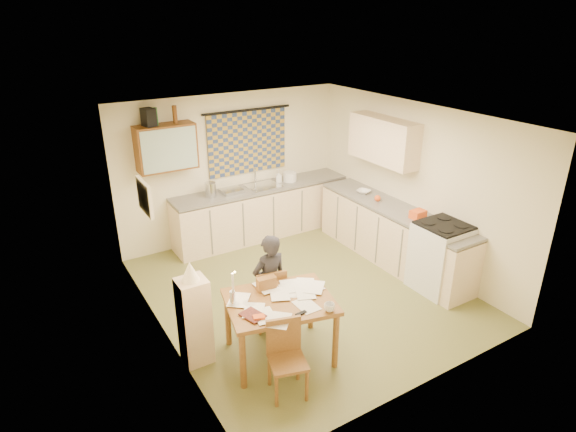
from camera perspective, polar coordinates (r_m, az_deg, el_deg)
floor at (r=7.01m, az=1.76°, el=-8.90°), size 4.00×4.50×0.02m
ceiling at (r=6.06m, az=2.05°, el=11.74°), size 4.00×4.50×0.02m
wall_back at (r=8.30m, az=-6.71°, el=5.76°), size 4.00×0.02×2.50m
wall_front at (r=4.90m, az=16.62°, el=-8.01°), size 4.00×0.02×2.50m
wall_left at (r=5.68m, az=-15.39°, el=-3.39°), size 0.02×4.50×2.50m
wall_right at (r=7.65m, az=14.63°, el=3.64°), size 0.02×4.50×2.50m
window_blind at (r=8.28m, az=-4.82°, el=8.67°), size 1.45×0.03×1.05m
curtain_rod at (r=8.14m, az=-4.88°, el=12.39°), size 1.60×0.04×0.04m
wall_cabinet at (r=7.60m, az=-14.25°, el=7.89°), size 0.90×0.34×0.70m
wall_cabinet_glass at (r=7.44m, az=-13.84°, el=7.62°), size 0.84×0.02×0.64m
upper_cabinet_right at (r=7.74m, az=11.23°, el=8.81°), size 0.34×1.30×0.70m
framed_print at (r=5.87m, az=-16.63°, el=2.15°), size 0.04×0.50×0.40m
print_canvas at (r=5.87m, az=-16.39°, el=2.20°), size 0.01×0.42×0.32m
counter_back at (r=8.50m, az=-2.73°, el=0.60°), size 3.30×0.62×0.92m
counter_right at (r=7.77m, az=12.21°, el=-2.20°), size 0.62×2.95×0.92m
stove at (r=7.15m, az=17.59°, el=-4.64°), size 0.66×0.66×1.01m
sink at (r=8.34m, az=-2.92°, el=3.29°), size 0.58×0.48×0.10m
tap at (r=8.40m, az=-3.91°, el=4.73°), size 0.03×0.03×0.28m
dish_rack at (r=8.06m, az=-6.73°, el=2.98°), size 0.37×0.32×0.06m
kettle at (r=7.90m, az=-9.17°, el=3.10°), size 0.24×0.24×0.24m
mixing_bowl at (r=8.55m, az=0.21°, el=4.69°), size 0.31×0.31×0.16m
soap_bottle at (r=8.49m, az=-1.12°, el=4.70°), size 0.16×0.16×0.20m
bowl at (r=8.08m, az=8.95°, el=2.88°), size 0.36×0.36×0.05m
orange_bag at (r=7.25m, az=15.14°, el=0.20°), size 0.23×0.17×0.12m
fruit_orange at (r=7.76m, az=10.57°, el=2.08°), size 0.10×0.10×0.10m
speaker at (r=7.43m, az=-16.20°, el=11.18°), size 0.20×0.23×0.26m
bottle_green at (r=7.46m, az=-15.45°, el=11.30°), size 0.08×0.08×0.26m
bottle_brown at (r=7.54m, az=-13.27°, el=11.64°), size 0.09×0.09×0.26m
dining_table at (r=5.63m, az=-0.97°, el=-13.07°), size 1.34×1.13×0.75m
chair_far at (r=6.18m, az=-2.33°, el=-10.79°), size 0.45×0.45×0.84m
chair_near at (r=5.25m, az=-0.09°, el=-18.01°), size 0.46×0.46×0.82m
person at (r=5.94m, az=-2.20°, el=-7.93°), size 0.50×0.35×1.28m
shelf_stand at (r=5.57m, az=-11.01°, el=-12.14°), size 0.32×0.30×1.05m
lampshade at (r=5.24m, az=-11.53°, el=-6.42°), size 0.20×0.20×0.22m
letter_rack at (r=5.57m, az=-2.57°, el=-8.00°), size 0.23×0.12×0.16m
mug at (r=5.24m, az=4.93°, el=-10.73°), size 0.12×0.12×0.09m
magazine at (r=5.11m, az=-4.99°, el=-12.11°), size 0.32×0.35×0.02m
book at (r=5.23m, az=-4.97°, el=-11.27°), size 0.36×0.37×0.02m
orange_box at (r=5.12m, az=-3.46°, el=-11.93°), size 0.14×0.11×0.04m
eyeglasses at (r=5.19m, az=1.55°, el=-11.46°), size 0.13×0.05×0.02m
candle_holder at (r=5.31m, az=-6.60°, el=-9.67°), size 0.08×0.08×0.18m
candle at (r=5.21m, az=-6.56°, el=-7.82°), size 0.03×0.03×0.22m
candle_flame at (r=5.15m, az=-6.31°, el=-6.63°), size 0.02×0.02×0.02m
papers at (r=5.47m, az=-0.27°, el=-9.43°), size 1.21×0.97×0.02m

